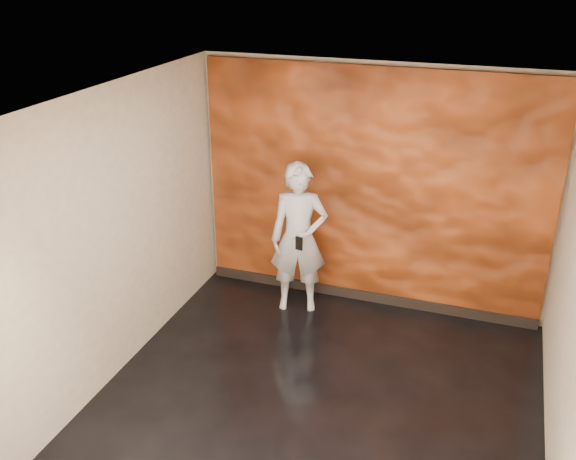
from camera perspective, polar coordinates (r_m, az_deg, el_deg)
The scene contains 5 objects.
room at distance 5.47m, azimuth 3.02°, elevation -3.09°, with size 4.02×4.02×2.81m.
feature_wall at distance 7.23m, azimuth 7.47°, elevation 3.47°, with size 3.90×0.06×2.75m, color #D0561E.
baseboard at distance 7.75m, azimuth 6.89°, elevation -5.81°, with size 3.90×0.04×0.12m, color black.
man at distance 7.20m, azimuth 0.97°, elevation -0.75°, with size 0.64×0.42×1.75m, color #A5AAB6.
phone at distance 6.93m, azimuth 0.98°, elevation -1.20°, with size 0.08×0.02×0.16m, color black.
Camera 1 is at (1.34, -4.69, 3.88)m, focal length 40.00 mm.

